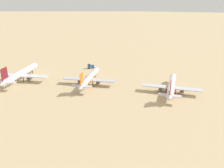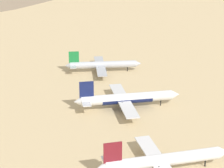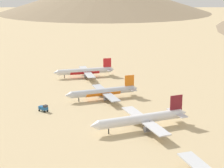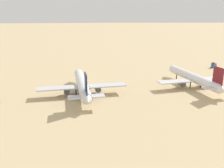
{
  "view_description": "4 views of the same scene",
  "coord_description": "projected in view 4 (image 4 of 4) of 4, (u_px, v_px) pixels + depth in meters",
  "views": [
    {
      "loc": [
        -138.82,
        -111.36,
        57.37
      ],
      "look_at": [
        -1.98,
        -72.39,
        5.11
      ],
      "focal_mm": 38.12,
      "sensor_mm": 36.0,
      "label": 1
    },
    {
      "loc": [
        -36.7,
        -141.18,
        88.78
      ],
      "look_at": [
        -7.53,
        71.79,
        6.94
      ],
      "focal_mm": 72.17,
      "sensor_mm": 36.0,
      "label": 2
    },
    {
      "loc": [
        59.6,
        157.08,
        68.97
      ],
      "look_at": [
        -1.12,
        -63.29,
        6.16
      ],
      "focal_mm": 60.66,
      "sensor_mm": 36.0,
      "label": 3
    },
    {
      "loc": [
        -116.36,
        59.48,
        38.19
      ],
      "look_at": [
        -1.09,
        41.47,
        4.15
      ],
      "focal_mm": 39.11,
      "sensor_mm": 36.0,
      "label": 4
    }
  ],
  "objects": [
    {
      "name": "parked_jet_2",
      "position": [
        193.0,
        78.0,
        129.55
      ],
      "size": [
        51.03,
        41.6,
        14.72
      ],
      "color": "white",
      "rests_on": "ground"
    },
    {
      "name": "service_truck",
      "position": [
        214.0,
        65.0,
        176.81
      ],
      "size": [
        5.3,
        5.56,
        3.9
      ],
      "color": "#1E5999",
      "rests_on": "ground"
    },
    {
      "name": "ground_plane",
      "position": [
        188.0,
        88.0,
        129.88
      ],
      "size": [
        1800.0,
        1800.0,
        0.0
      ],
      "primitive_type": "plane",
      "color": "tan"
    },
    {
      "name": "parked_jet_3",
      "position": [
        82.0,
        85.0,
        117.55
      ],
      "size": [
        52.32,
        42.49,
        15.09
      ],
      "color": "silver",
      "rests_on": "ground"
    }
  ]
}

